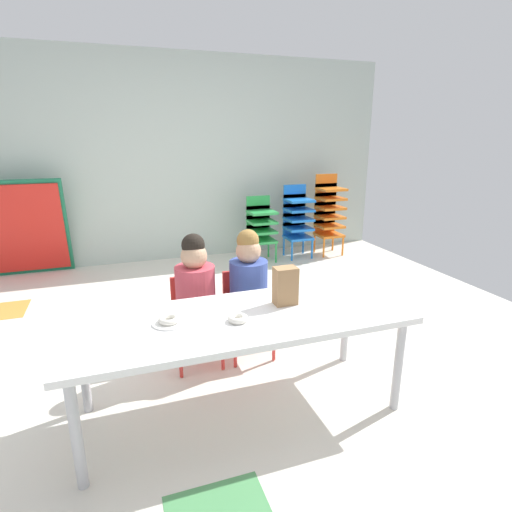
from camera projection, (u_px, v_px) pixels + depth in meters
name	position (u px, v px, depth m)	size (l,w,h in m)	color
ground_plane	(234.00, 351.00, 3.02)	(5.48, 5.11, 0.02)	silver
back_wall	(174.00, 160.00, 4.99)	(5.48, 0.10, 2.46)	#B2C1B7
craft_table	(241.00, 324.00, 2.21)	(1.83, 0.68, 0.59)	white
seated_child_near_camera	(195.00, 289.00, 2.68)	(0.32, 0.32, 0.92)	red
seated_child_middle_seat	(248.00, 282.00, 2.80)	(0.32, 0.31, 0.92)	red
kid_chair_green_stack	(261.00, 225.00, 5.06)	(0.32, 0.30, 0.80)	green
kid_chair_blue_stack	(297.00, 217.00, 5.20)	(0.32, 0.30, 0.92)	blue
kid_chair_orange_stack	(329.00, 210.00, 5.33)	(0.32, 0.30, 1.04)	orange
folded_activity_table	(24.00, 229.00, 4.46)	(0.90, 0.29, 1.09)	#19724C
paper_bag_brown	(285.00, 286.00, 2.33)	(0.13, 0.09, 0.22)	#9E754C
paper_plate_near_edge	(170.00, 323.00, 2.11)	(0.18, 0.18, 0.01)	white
donut_powdered_on_plate	(169.00, 319.00, 2.10)	(0.11, 0.11, 0.03)	white
donut_powdered_loose	(238.00, 318.00, 2.13)	(0.11, 0.11, 0.03)	white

